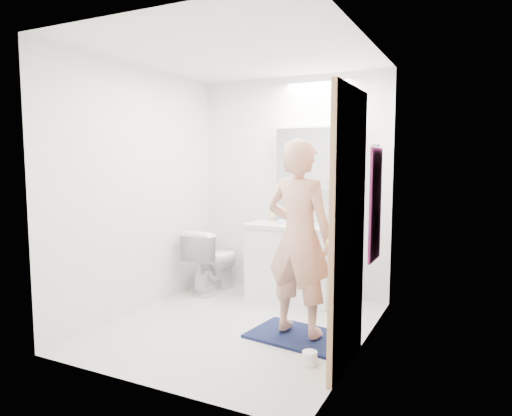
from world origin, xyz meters
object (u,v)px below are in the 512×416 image
Objects in this scene: soap_bottle_a at (273,209)px; toilet_paper_roll at (310,358)px; vanity_cabinet at (293,263)px; toilet at (213,260)px; soap_bottle_b at (284,213)px; toothbrush_cup at (322,219)px; person at (299,237)px; medicine_cabinet at (315,159)px.

soap_bottle_a is 2.22× the size of toilet_paper_roll.
soap_bottle_a is at bearing 154.27° from vanity_cabinet.
soap_bottle_b is (0.74, 0.30, 0.55)m from toilet.
toothbrush_cup is 1.84m from toilet_paper_roll.
person is 1.16m from toothbrush_cup.
toothbrush_cup is at bearing -2.54° from soap_bottle_b.
medicine_cabinet is 0.65m from toothbrush_cup.
person reaches higher than toilet_paper_roll.
vanity_cabinet is at bearing -168.21° from toilet.
toilet_paper_roll is (0.55, -1.64, -1.45)m from medicine_cabinet.
soap_bottle_a is 1.37× the size of soap_bottle_b.
soap_bottle_a reaches higher than soap_bottle_b.
person reaches higher than soap_bottle_a.
toilet_paper_roll is (1.64, -1.31, -0.31)m from toilet.
toilet_paper_roll is at bearing -71.61° from medicine_cabinet.
medicine_cabinet reaches higher than toothbrush_cup.
vanity_cabinet is at bearing -148.26° from toothbrush_cup.
soap_bottle_b is at bearing -153.56° from toilet.
soap_bottle_b is at bearing -54.13° from person.
toilet_paper_roll is at bearing 146.05° from toilet.
toilet is at bearing 141.28° from toilet_paper_roll.
toilet reaches higher than toilet_paper_roll.
person is at bearing -65.82° from vanity_cabinet.
soap_bottle_b is 0.45m from toothbrush_cup.
toilet_paper_roll is at bearing -63.73° from vanity_cabinet.
toilet_paper_roll is (0.71, -1.43, -0.34)m from vanity_cabinet.
vanity_cabinet is 0.58m from soap_bottle_b.
medicine_cabinet is 1.62m from toilet.
soap_bottle_a is at bearing -152.20° from toilet.
medicine_cabinet is at bearing 7.24° from soap_bottle_a.
toilet is at bearing -156.97° from soap_bottle_a.
person reaches higher than soap_bottle_b.
soap_bottle_b is at bearing 136.85° from vanity_cabinet.
medicine_cabinet is 0.73m from soap_bottle_a.
toilet is 0.97m from soap_bottle_b.
vanity_cabinet is 5.06× the size of soap_bottle_b.
soap_bottle_b is at bearing -175.14° from medicine_cabinet.
toothbrush_cup is at bearing -27.07° from medicine_cabinet.
medicine_cabinet is (0.16, 0.21, 1.11)m from vanity_cabinet.
toilet_paper_roll is (0.45, -1.59, -0.81)m from toothbrush_cup.
vanity_cabinet is 1.02× the size of medicine_cabinet.
soap_bottle_b is at bearing 14.12° from soap_bottle_a.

